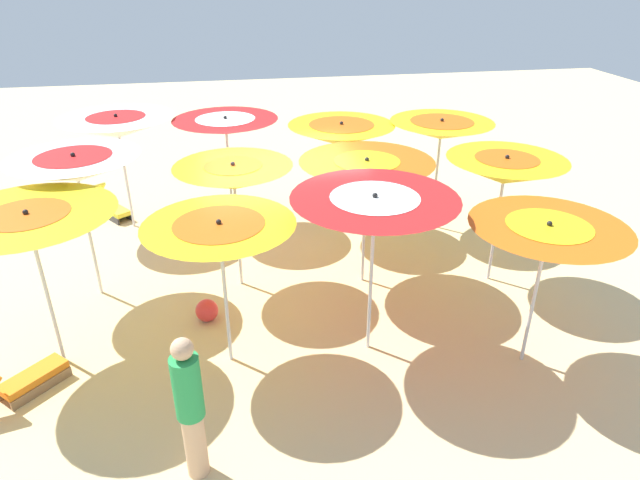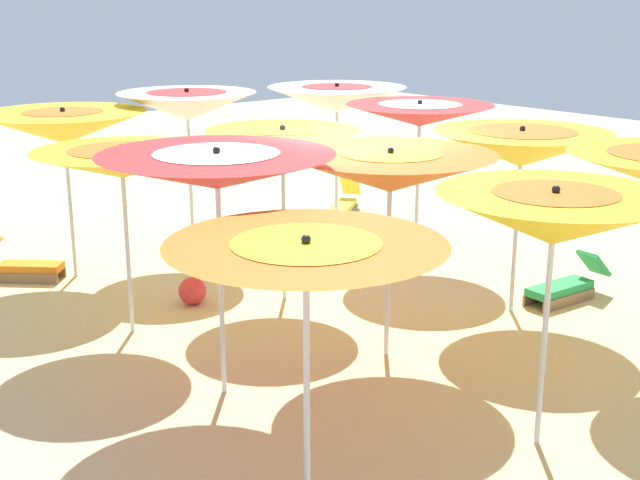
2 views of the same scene
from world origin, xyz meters
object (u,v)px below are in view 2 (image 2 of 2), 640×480
beach_umbrella_11 (337,99)px  beach_ball (192,291)px  beach_umbrella_1 (554,218)px  beach_umbrella_5 (521,148)px  beach_umbrella_4 (390,172)px  lounger_0 (344,205)px  beach_umbrella_7 (283,146)px  lounger_1 (23,266)px  beach_umbrella_3 (217,171)px  beach_umbrella_8 (420,115)px  beach_umbrella_6 (122,163)px  beach_umbrella_10 (187,106)px  beach_umbrella_9 (64,127)px  lounger_2 (565,286)px  beach_umbrella_0 (306,263)px

beach_umbrella_11 → beach_ball: bearing=-67.5°
beach_umbrella_1 → beach_ball: bearing=-175.1°
beach_umbrella_11 → beach_umbrella_5: bearing=-11.7°
beach_umbrella_4 → lounger_0: (-4.83, 3.69, -1.81)m
beach_umbrella_1 → beach_ball: 5.29m
lounger_0 → beach_ball: (2.13, -4.45, -0.03)m
beach_umbrella_7 → lounger_1: size_ratio=2.01×
beach_umbrella_5 → lounger_0: (-4.87, 1.56, -1.83)m
beach_umbrella_3 → beach_umbrella_5: (0.41, 3.98, -0.18)m
beach_umbrella_8 → lounger_0: bearing=160.1°
beach_umbrella_6 → beach_umbrella_10: beach_umbrella_10 is taller
beach_umbrella_1 → beach_umbrella_8: (-4.40, 3.07, 0.11)m
beach_umbrella_9 → beach_umbrella_10: 1.80m
lounger_0 → beach_umbrella_3: bearing=2.2°
beach_umbrella_10 → beach_ball: (1.80, -1.14, -2.06)m
beach_umbrella_5 → beach_ball: bearing=-133.5°
beach_umbrella_5 → lounger_1: bearing=-140.7°
beach_umbrella_10 → lounger_1: beach_umbrella_10 is taller
beach_umbrella_11 → lounger_1: bearing=-98.5°
beach_umbrella_8 → lounger_0: beach_umbrella_8 is taller
lounger_2 → beach_ball: (-2.95, -3.70, -0.02)m
beach_umbrella_10 → lounger_2: 5.77m
beach_ball → lounger_2: bearing=51.5°
beach_umbrella_0 → beach_umbrella_6: (-4.09, 0.73, 0.02)m
beach_umbrella_1 → beach_umbrella_5: (-2.19, 2.47, 0.00)m
beach_umbrella_4 → beach_ball: beach_umbrella_4 is taller
beach_umbrella_5 → beach_ball: size_ratio=6.44×
beach_umbrella_3 → beach_umbrella_6: beach_umbrella_3 is taller
beach_umbrella_8 → lounger_2: (2.42, 0.21, -1.95)m
beach_umbrella_1 → beach_umbrella_7: size_ratio=1.03×
beach_umbrella_4 → beach_umbrella_8: bearing=128.6°
beach_umbrella_0 → beach_umbrella_9: size_ratio=0.93×
beach_umbrella_11 → lounger_0: (-0.56, 0.67, -1.95)m
beach_umbrella_4 → lounger_1: size_ratio=2.04×
beach_umbrella_7 → lounger_2: size_ratio=1.68×
beach_umbrella_5 → beach_umbrella_11: bearing=168.3°
beach_umbrella_7 → beach_umbrella_11: bearing=127.9°
beach_umbrella_6 → beach_umbrella_11: bearing=111.6°
beach_umbrella_4 → lounger_0: beach_umbrella_4 is taller
beach_umbrella_1 → lounger_1: beach_umbrella_1 is taller
beach_umbrella_3 → beach_umbrella_1: bearing=30.1°
beach_umbrella_3 → beach_umbrella_9: size_ratio=1.04×
beach_umbrella_4 → beach_umbrella_6: beach_umbrella_4 is taller
beach_umbrella_5 → beach_umbrella_8: (-2.21, 0.60, 0.11)m
beach_umbrella_7 → beach_umbrella_10: 2.39m
beach_umbrella_0 → beach_umbrella_11: (-5.99, 5.54, 0.19)m
beach_umbrella_0 → beach_umbrella_1: 2.23m
beach_umbrella_3 → beach_umbrella_6: bearing=178.1°
beach_umbrella_9 → beach_umbrella_8: bearing=58.4°
beach_umbrella_5 → beach_umbrella_8: beach_umbrella_8 is taller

